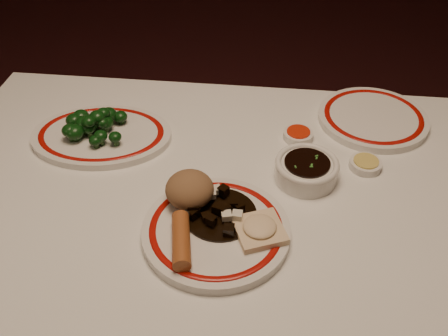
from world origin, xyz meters
TOP-DOWN VIEW (x-y plane):
  - dining_table at (0.00, 0.00)m, footprint 1.20×0.90m
  - main_plate at (-0.01, -0.05)m, footprint 0.28×0.28m
  - rice_mound at (-0.06, 0.01)m, footprint 0.09×0.09m
  - spring_roll at (-0.06, -0.10)m, footprint 0.05×0.11m
  - fried_wonton at (0.07, -0.05)m, footprint 0.10×0.10m
  - stirfry_heap at (-0.01, -0.02)m, footprint 0.13×0.13m
  - broccoli_plate at (-0.29, 0.20)m, footprint 0.32×0.28m
  - broccoli_pile at (-0.30, 0.20)m, footprint 0.14×0.12m
  - soy_bowl at (0.15, 0.12)m, footprint 0.12×0.12m
  - sweet_sour_dish at (0.13, 0.25)m, footprint 0.06×0.06m
  - mustard_dish at (0.27, 0.16)m, footprint 0.06×0.06m
  - far_plate at (0.30, 0.33)m, footprint 0.27×0.27m

SIDE VIEW (x-z plane):
  - dining_table at x=0.00m, z-range 0.28..1.03m
  - sweet_sour_dish at x=0.13m, z-range 0.75..0.77m
  - mustard_dish at x=0.27m, z-range 0.75..0.77m
  - broccoli_plate at x=-0.29m, z-range 0.75..0.77m
  - far_plate at x=0.30m, z-range 0.75..0.77m
  - main_plate at x=-0.01m, z-range 0.75..0.77m
  - soy_bowl at x=0.15m, z-range 0.75..0.79m
  - stirfry_heap at x=-0.01m, z-range 0.76..0.79m
  - fried_wonton at x=0.07m, z-range 0.77..0.79m
  - spring_roll at x=-0.06m, z-range 0.77..0.80m
  - broccoli_pile at x=-0.30m, z-range 0.76..0.81m
  - rice_mound at x=-0.06m, z-range 0.77..0.83m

